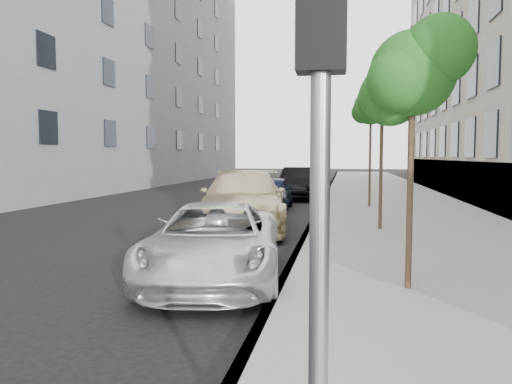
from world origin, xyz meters
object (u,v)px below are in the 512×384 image
(tree_mid, at_px, (383,96))
(signal_pole, at_px, (320,194))
(sedan_blue, at_px, (271,193))
(sedan_black, at_px, (300,183))
(tree_near, at_px, (415,73))
(tree_far, at_px, (372,104))
(sedan_rear, at_px, (296,181))
(minivan, at_px, (214,242))
(suv, at_px, (244,200))

(tree_mid, xyz_separation_m, signal_pole, (-1.15, -12.11, -1.87))
(sedan_blue, height_order, sedan_black, sedan_black)
(tree_near, xyz_separation_m, tree_mid, (-0.00, 6.50, 0.42))
(tree_far, bearing_deg, tree_near, -90.00)
(tree_mid, relative_size, signal_pole, 1.52)
(tree_near, distance_m, signal_pole, 5.90)
(tree_far, bearing_deg, sedan_black, 125.64)
(sedan_black, distance_m, sedan_rear, 5.63)
(tree_far, height_order, sedan_blue, tree_far)
(tree_mid, xyz_separation_m, tree_far, (-0.00, 6.50, 0.41))
(tree_mid, relative_size, tree_far, 0.92)
(minivan, bearing_deg, suv, 88.42)
(tree_far, xyz_separation_m, signal_pole, (-1.15, -18.61, -2.29))
(signal_pole, relative_size, minivan, 0.62)
(tree_near, distance_m, sedan_blue, 13.28)
(tree_far, distance_m, suv, 8.28)
(signal_pole, height_order, suv, signal_pole)
(sedan_blue, bearing_deg, sedan_black, 80.84)
(minivan, height_order, sedan_black, sedan_black)
(sedan_blue, height_order, sedan_rear, sedan_blue)
(tree_far, distance_m, sedan_black, 6.70)
(tree_mid, relative_size, sedan_black, 0.93)
(minivan, distance_m, sedan_black, 17.12)
(tree_mid, xyz_separation_m, minivan, (-3.33, -5.98, -3.23))
(tree_mid, distance_m, minivan, 7.57)
(tree_mid, bearing_deg, tree_near, -90.00)
(tree_mid, distance_m, tree_far, 6.51)
(minivan, height_order, suv, suv)
(tree_near, relative_size, sedan_black, 0.84)
(signal_pole, xyz_separation_m, minivan, (-2.18, 6.13, -1.35))
(tree_near, distance_m, tree_far, 13.03)
(tree_far, bearing_deg, suv, -122.40)
(tree_mid, distance_m, suv, 5.04)
(sedan_black, bearing_deg, sedan_blue, -95.12)
(sedan_rear, bearing_deg, signal_pole, -78.83)
(signal_pole, bearing_deg, tree_far, 85.15)
(tree_near, bearing_deg, sedan_blue, 108.22)
(tree_near, relative_size, minivan, 0.85)
(tree_far, height_order, signal_pole, tree_far)
(tree_far, height_order, sedan_rear, tree_far)
(signal_pole, bearing_deg, sedan_black, 94.03)
(tree_near, relative_size, suv, 0.68)
(sedan_blue, distance_m, sedan_rear, 10.88)
(tree_near, xyz_separation_m, minivan, (-3.33, 0.52, -2.81))
(tree_far, relative_size, signal_pole, 1.65)
(tree_far, bearing_deg, minivan, -104.93)
(minivan, bearing_deg, sedan_blue, 85.37)
(tree_far, xyz_separation_m, sedan_black, (-3.33, 4.64, -3.51))
(tree_near, relative_size, signal_pole, 1.38)
(tree_mid, distance_m, sedan_rear, 17.51)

